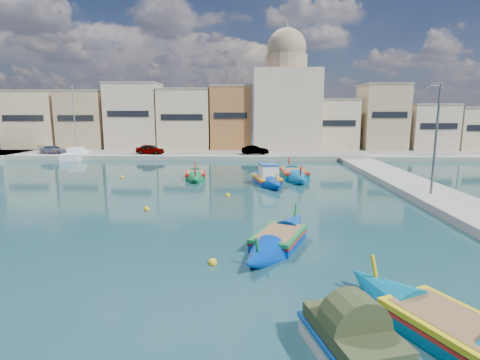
% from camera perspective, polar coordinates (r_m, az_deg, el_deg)
% --- Properties ---
extents(ground, '(160.00, 160.00, 0.00)m').
position_cam_1_polar(ground, '(21.73, -11.23, -6.35)').
color(ground, '#133938').
rests_on(ground, ground).
extents(north_quay, '(80.00, 8.00, 0.60)m').
position_cam_1_polar(north_quay, '(52.83, -3.37, 3.79)').
color(north_quay, gray).
rests_on(north_quay, ground).
extents(north_townhouses, '(83.20, 7.87, 10.19)m').
position_cam_1_polar(north_townhouses, '(59.68, 3.73, 9.03)').
color(north_townhouses, '#CCB78D').
rests_on(north_townhouses, ground).
extents(church_block, '(10.00, 10.00, 19.10)m').
position_cam_1_polar(church_block, '(60.54, 6.97, 12.22)').
color(church_block, '#C6B294').
rests_on(church_block, ground).
extents(quay_street_lamp, '(1.18, 0.16, 8.00)m').
position_cam_1_polar(quay_street_lamp, '(29.17, 27.57, 5.53)').
color(quay_street_lamp, '#595B60').
rests_on(quay_street_lamp, ground).
extents(parked_cars, '(31.75, 2.37, 1.32)m').
position_cam_1_polar(parked_cars, '(53.05, -13.98, 4.53)').
color(parked_cars, '#4C1919').
rests_on(parked_cars, north_quay).
extents(luzzu_blue_cabin, '(3.66, 8.07, 2.78)m').
position_cam_1_polar(luzzu_blue_cabin, '(32.82, 4.13, -0.01)').
color(luzzu_blue_cabin, '#0035A4').
rests_on(luzzu_blue_cabin, ground).
extents(luzzu_cyan_mid, '(2.73, 9.59, 2.80)m').
position_cam_1_polar(luzzu_cyan_mid, '(36.11, 8.23, 0.77)').
color(luzzu_cyan_mid, '#00609B').
rests_on(luzzu_cyan_mid, ground).
extents(luzzu_green, '(2.86, 7.24, 2.22)m').
position_cam_1_polar(luzzu_green, '(35.86, -6.84, 0.64)').
color(luzzu_green, '#0A703A').
rests_on(luzzu_green, ground).
extents(luzzu_blue_south, '(4.64, 8.09, 2.30)m').
position_cam_1_polar(luzzu_blue_south, '(17.84, 5.92, -9.07)').
color(luzzu_blue_south, '#0034A6').
rests_on(luzzu_blue_south, ground).
extents(luzzu_cyan_south, '(5.24, 7.84, 2.42)m').
position_cam_1_polar(luzzu_cyan_south, '(12.34, 29.09, -19.42)').
color(luzzu_cyan_south, '#006C97').
rests_on(luzzu_cyan_south, ground).
extents(tender_near, '(2.45, 3.46, 1.54)m').
position_cam_1_polar(tender_near, '(10.48, 16.82, -22.73)').
color(tender_near, beige).
rests_on(tender_near, ground).
extents(yacht_north, '(2.93, 8.13, 10.64)m').
position_cam_1_polar(yacht_north, '(56.68, -23.10, 3.55)').
color(yacht_north, white).
rests_on(yacht_north, ground).
extents(mooring_buoys, '(24.56, 24.19, 0.36)m').
position_cam_1_polar(mooring_buoys, '(27.59, -1.17, -2.47)').
color(mooring_buoys, yellow).
rests_on(mooring_buoys, ground).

